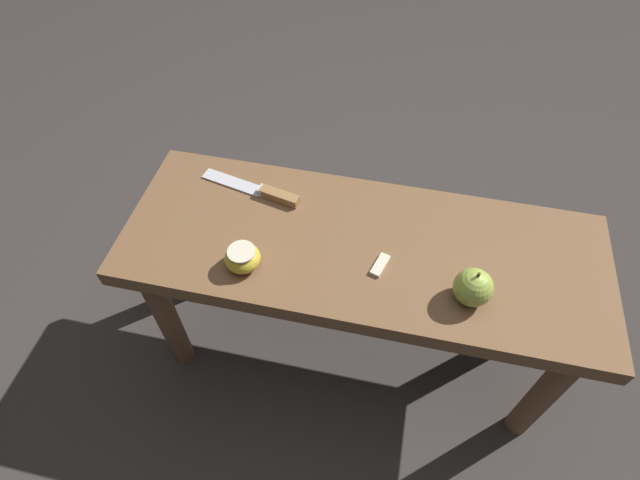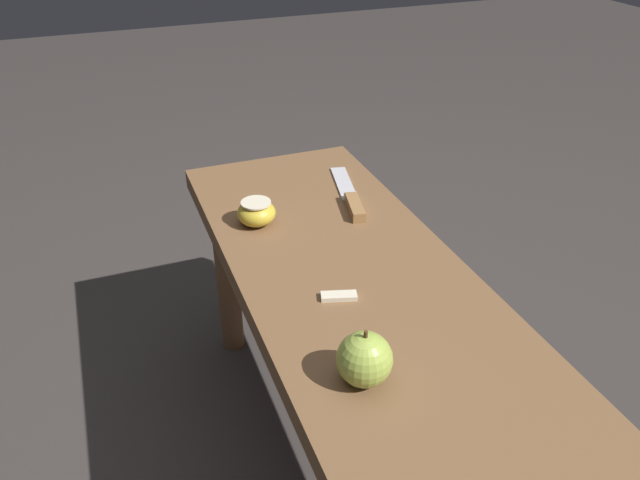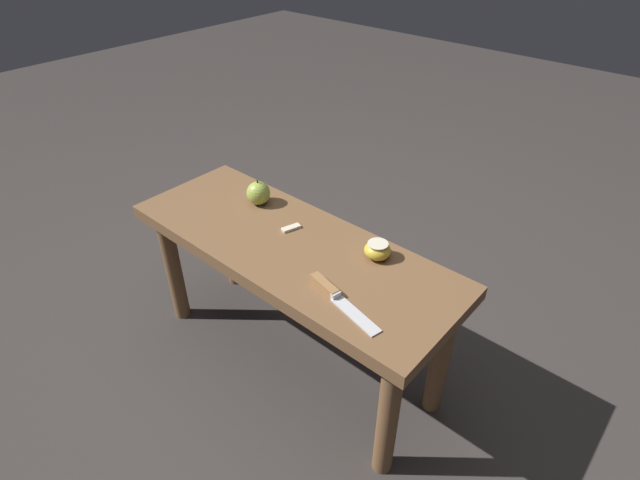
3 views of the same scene
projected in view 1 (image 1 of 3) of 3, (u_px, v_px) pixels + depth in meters
name	position (u px, v px, depth m)	size (l,w,h in m)	color
ground_plane	(351.00, 346.00, 1.41)	(8.00, 8.00, 0.00)	#383330
wooden_bench	(360.00, 265.00, 1.10)	(1.01, 0.38, 0.47)	brown
knife	(265.00, 192.00, 1.12)	(0.24, 0.08, 0.02)	silver
apple_whole	(473.00, 287.00, 0.93)	(0.07, 0.07, 0.08)	#9EB747
apple_cut	(243.00, 258.00, 0.99)	(0.07, 0.07, 0.05)	gold
apple_slice_near_knife	(380.00, 265.00, 1.00)	(0.04, 0.06, 0.01)	beige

